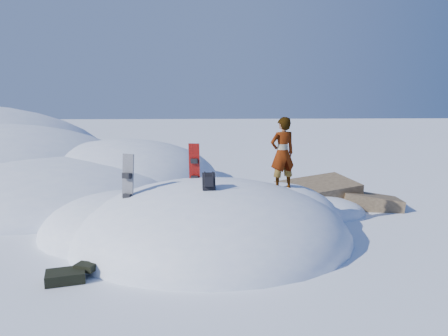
{
  "coord_description": "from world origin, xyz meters",
  "views": [
    {
      "loc": [
        -0.21,
        -10.48,
        3.53
      ],
      "look_at": [
        0.34,
        0.3,
        1.76
      ],
      "focal_mm": 35.0,
      "sensor_mm": 36.0,
      "label": 1
    }
  ],
  "objects_px": {
    "snowboard_red": "(195,171)",
    "person": "(282,153)",
    "backpack": "(209,181)",
    "snowboard_dark": "(128,188)"
  },
  "relations": [
    {
      "from": "snowboard_red",
      "to": "person",
      "type": "xyz_separation_m",
      "value": [
        2.25,
        -0.2,
        0.48
      ]
    },
    {
      "from": "snowboard_red",
      "to": "snowboard_dark",
      "type": "relative_size",
      "value": 0.91
    },
    {
      "from": "snowboard_red",
      "to": "snowboard_dark",
      "type": "bearing_deg",
      "value": -133.97
    },
    {
      "from": "snowboard_dark",
      "to": "backpack",
      "type": "xyz_separation_m",
      "value": [
        1.89,
        -0.34,
        0.21
      ]
    },
    {
      "from": "backpack",
      "to": "person",
      "type": "height_order",
      "value": "person"
    },
    {
      "from": "snowboard_red",
      "to": "backpack",
      "type": "bearing_deg",
      "value": -65.33
    },
    {
      "from": "snowboard_red",
      "to": "person",
      "type": "relative_size",
      "value": 0.81
    },
    {
      "from": "backpack",
      "to": "snowboard_dark",
      "type": "bearing_deg",
      "value": 166.62
    },
    {
      "from": "snowboard_red",
      "to": "snowboard_dark",
      "type": "height_order",
      "value": "snowboard_red"
    },
    {
      "from": "snowboard_red",
      "to": "person",
      "type": "distance_m",
      "value": 2.31
    }
  ]
}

